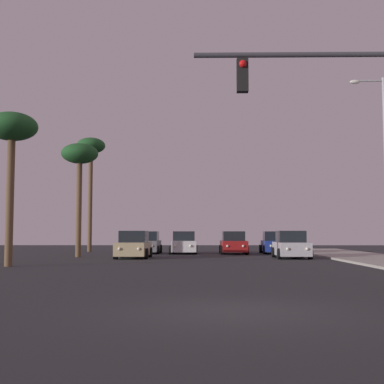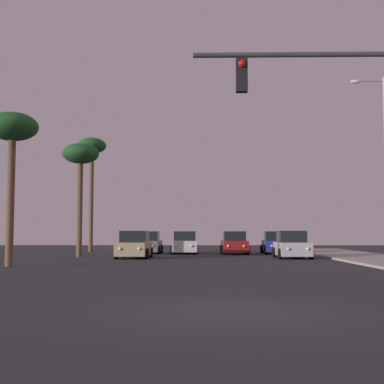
# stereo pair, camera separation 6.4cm
# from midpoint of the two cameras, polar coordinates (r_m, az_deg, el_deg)

# --- Properties ---
(ground_plane) EXTENTS (120.00, 120.00, 0.00)m
(ground_plane) POSITION_cam_midpoint_polar(r_m,az_deg,el_deg) (10.65, 4.54, -12.56)
(ground_plane) COLOR #28282B
(car_grey) EXTENTS (2.04, 4.32, 1.68)m
(car_grey) POSITION_cam_midpoint_polar(r_m,az_deg,el_deg) (40.86, -4.65, -5.50)
(car_grey) COLOR slate
(car_grey) RESTS_ON ground
(car_white) EXTENTS (2.04, 4.34, 1.68)m
(car_white) POSITION_cam_midpoint_polar(r_m,az_deg,el_deg) (40.39, -0.76, -5.52)
(car_white) COLOR silver
(car_white) RESTS_ON ground
(car_tan) EXTENTS (2.04, 4.32, 1.68)m
(car_tan) POSITION_cam_midpoint_polar(r_m,az_deg,el_deg) (33.28, -6.11, -5.72)
(car_tan) COLOR tan
(car_tan) RESTS_ON ground
(car_blue) EXTENTS (2.04, 4.34, 1.68)m
(car_blue) POSITION_cam_midpoint_polar(r_m,az_deg,el_deg) (41.19, 8.94, -5.45)
(car_blue) COLOR navy
(car_blue) RESTS_ON ground
(car_red) EXTENTS (2.04, 4.32, 1.68)m
(car_red) POSITION_cam_midpoint_polar(r_m,az_deg,el_deg) (40.16, 4.58, -5.52)
(car_red) COLOR maroon
(car_red) RESTS_ON ground
(car_silver) EXTENTS (2.04, 4.32, 1.68)m
(car_silver) POSITION_cam_midpoint_polar(r_m,az_deg,el_deg) (33.53, 10.65, -5.66)
(car_silver) COLOR #B7B7BC
(car_silver) RESTS_ON ground
(street_lamp) EXTENTS (1.74, 0.24, 9.00)m
(street_lamp) POSITION_cam_midpoint_polar(r_m,az_deg,el_deg) (27.46, 19.83, 3.36)
(street_lamp) COLOR #99999E
(street_lamp) RESTS_ON sidewalk_right
(palm_tree_far) EXTENTS (2.40, 2.40, 9.60)m
(palm_tree_far) POSITION_cam_midpoint_polar(r_m,az_deg,el_deg) (45.99, -10.59, 4.16)
(palm_tree_far) COLOR brown
(palm_tree_far) RESTS_ON ground
(palm_tree_near) EXTENTS (2.40, 2.40, 7.17)m
(palm_tree_near) POSITION_cam_midpoint_polar(r_m,az_deg,el_deg) (26.49, -18.56, 5.94)
(palm_tree_near) COLOR brown
(palm_tree_near) RESTS_ON ground
(palm_tree_mid) EXTENTS (2.40, 2.40, 7.40)m
(palm_tree_mid) POSITION_cam_midpoint_polar(r_m,az_deg,el_deg) (35.76, -11.76, 3.48)
(palm_tree_mid) COLOR brown
(palm_tree_mid) RESTS_ON ground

